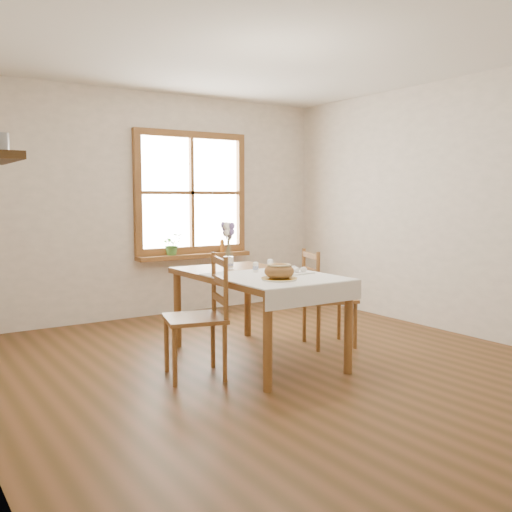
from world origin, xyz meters
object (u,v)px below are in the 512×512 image
(dining_table, at_px, (256,283))
(bread_plate, at_px, (279,279))
(chair_left, at_px, (195,317))
(flower_vase, at_px, (228,263))
(chair_right, at_px, (329,298))

(dining_table, xyz_separation_m, bread_plate, (-0.09, -0.47, 0.10))
(dining_table, bearing_deg, chair_left, -167.73)
(chair_left, distance_m, bread_plate, 0.72)
(bread_plate, height_order, flower_vase, flower_vase)
(chair_left, bearing_deg, bread_plate, 76.34)
(dining_table, height_order, flower_vase, flower_vase)
(chair_right, bearing_deg, flower_vase, 82.76)
(bread_plate, distance_m, flower_vase, 0.88)
(chair_right, bearing_deg, bread_plate, 134.62)
(dining_table, distance_m, flower_vase, 0.43)
(dining_table, xyz_separation_m, flower_vase, (-0.03, 0.40, 0.14))
(dining_table, height_order, bread_plate, bread_plate)
(chair_left, bearing_deg, chair_right, 111.14)
(bread_plate, relative_size, flower_vase, 2.68)
(bread_plate, bearing_deg, flower_vase, 86.04)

